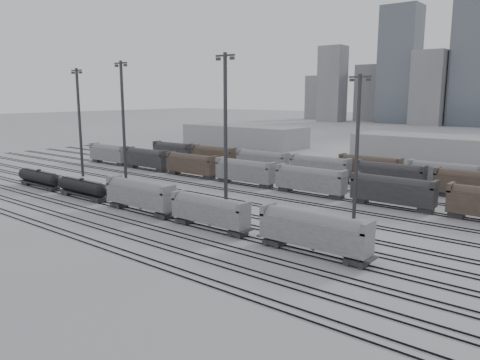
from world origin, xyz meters
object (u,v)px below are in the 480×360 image
Objects in this scene: hopper_car_c at (314,230)px; tank_car_a at (39,178)px; light_mast_c at (225,125)px; hopper_car_a at (140,194)px; hopper_car_b at (210,210)px; light_mast_a at (80,120)px; tank_car_b at (82,187)px.

tank_car_a is at bearing -180.00° from hopper_car_c.
tank_car_a is at bearing -159.00° from light_mast_c.
hopper_car_a is at bearing -111.33° from light_mast_c.
hopper_car_b is at bearing 0.00° from hopper_car_a.
light_mast_c is at bearing 1.76° from light_mast_a.
tank_car_b is 30.99m from light_mast_c.
light_mast_a is (-39.92, 14.09, 10.61)m from hopper_car_a.
tank_car_a is 19.15m from light_mast_a.
tank_car_b is (16.61, 0.00, -0.04)m from tank_car_a.
hopper_car_c is 0.57× the size of light_mast_a.
tank_car_b is 1.02× the size of hopper_car_c.
light_mast_c is (6.05, 15.50, 11.28)m from hopper_car_a.
tank_car_a is 0.60× the size of light_mast_a.
light_mast_a is (-5.57, 14.09, 11.70)m from tank_car_a.
hopper_car_b is at bearing 0.00° from tank_car_b.
hopper_car_b reaches higher than tank_car_a.
light_mast_c is at bearing 68.67° from hopper_car_a.
tank_car_b is at bearing -146.91° from light_mast_c.
hopper_car_c is at bearing -28.81° from light_mast_c.
hopper_car_c reaches higher than hopper_car_b.
hopper_car_a is (34.35, 0.00, 1.09)m from tank_car_a.
tank_car_b is 0.56× the size of light_mast_c.
hopper_car_b is (34.07, 0.00, 0.84)m from tank_car_b.
hopper_car_a is at bearing 0.00° from tank_car_a.
hopper_car_b is at bearing 180.00° from hopper_car_c.
tank_car_a is 16.61m from tank_car_b.
light_mast_c is (23.79, 15.50, 12.41)m from tank_car_b.
tank_car_a is 68.60m from hopper_car_c.
tank_car_b is 1.12× the size of hopper_car_b.
light_mast_a reaches higher than hopper_car_c.
tank_car_a is 45.01m from light_mast_c.
hopper_car_c reaches higher than tank_car_b.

